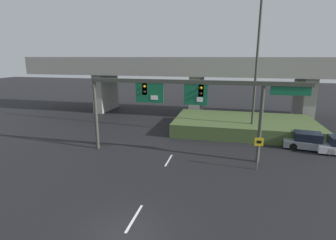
{
  "coord_description": "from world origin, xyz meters",
  "views": [
    {
      "loc": [
        4.33,
        -9.87,
        8.0
      ],
      "look_at": [
        0.0,
        8.75,
        3.34
      ],
      "focal_mm": 28.0,
      "sensor_mm": 36.0,
      "label": 1
    }
  ],
  "objects_px": {
    "speed_limit_sign": "(258,149)",
    "signal_gantry": "(186,95)",
    "parked_sedan_near_right": "(308,141)",
    "highway_light_pole_near": "(258,49)"
  },
  "relations": [
    {
      "from": "speed_limit_sign",
      "to": "signal_gantry",
      "type": "bearing_deg",
      "value": 164.21
    },
    {
      "from": "signal_gantry",
      "to": "parked_sedan_near_right",
      "type": "bearing_deg",
      "value": 21.68
    },
    {
      "from": "speed_limit_sign",
      "to": "parked_sedan_near_right",
      "type": "relative_size",
      "value": 0.57
    },
    {
      "from": "speed_limit_sign",
      "to": "parked_sedan_near_right",
      "type": "xyz_separation_m",
      "value": [
        4.83,
        5.69,
        -0.93
      ]
    },
    {
      "from": "signal_gantry",
      "to": "speed_limit_sign",
      "type": "bearing_deg",
      "value": -15.79
    },
    {
      "from": "parked_sedan_near_right",
      "to": "signal_gantry",
      "type": "bearing_deg",
      "value": -151.45
    },
    {
      "from": "speed_limit_sign",
      "to": "parked_sedan_near_right",
      "type": "bearing_deg",
      "value": 49.69
    },
    {
      "from": "speed_limit_sign",
      "to": "highway_light_pole_near",
      "type": "bearing_deg",
      "value": 88.67
    },
    {
      "from": "speed_limit_sign",
      "to": "parked_sedan_near_right",
      "type": "height_order",
      "value": "speed_limit_sign"
    },
    {
      "from": "signal_gantry",
      "to": "highway_light_pole_near",
      "type": "xyz_separation_m",
      "value": [
        5.74,
        6.71,
        3.62
      ]
    }
  ]
}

